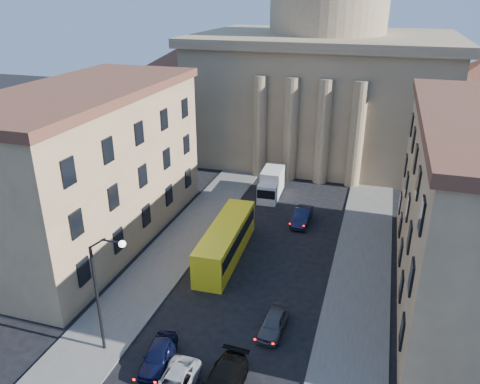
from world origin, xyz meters
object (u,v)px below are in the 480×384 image
object	(u,v)px
street_lamp	(103,286)
car_left_near	(158,355)
city_bus	(226,240)
box_truck	(271,185)

from	to	relation	value
street_lamp	car_left_near	distance (m)	5.81
street_lamp	city_bus	bearing A→B (deg)	75.98
city_bus	box_truck	xyz separation A→B (m)	(0.64, 14.59, -0.26)
car_left_near	box_truck	bearing A→B (deg)	81.15
city_bus	box_truck	bearing A→B (deg)	85.12
car_left_near	city_bus	xyz separation A→B (m)	(-0.12, 14.01, 1.01)
city_bus	car_left_near	bearing A→B (deg)	-91.86
box_truck	city_bus	bearing A→B (deg)	-95.00
street_lamp	box_truck	distance (m)	29.02
city_bus	street_lamp	bearing A→B (deg)	-106.38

